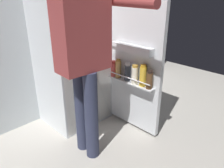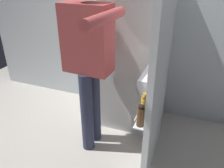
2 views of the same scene
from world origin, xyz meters
TOP-DOWN VIEW (x-y plane):
  - ground_plane at (0.00, 0.00)m, footprint 5.45×5.45m
  - kitchen_wall at (0.00, 0.87)m, footprint 4.40×0.10m
  - refrigerator at (0.03, 0.48)m, footprint 0.70×1.20m
  - person at (-0.27, -0.04)m, footprint 0.54×0.75m

SIDE VIEW (x-z plane):
  - ground_plane at x=0.00m, z-range 0.00..0.00m
  - refrigerator at x=0.03m, z-range 0.00..1.67m
  - person at x=-0.27m, z-range 0.17..1.82m
  - kitchen_wall at x=0.00m, z-range 0.00..2.42m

